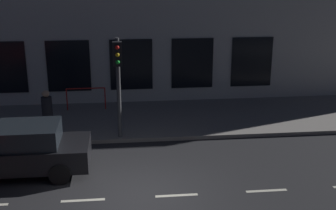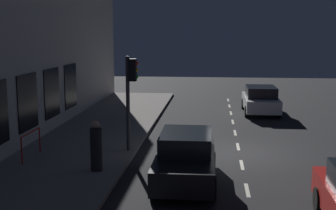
# 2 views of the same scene
# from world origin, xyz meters

# --- Properties ---
(ground_plane) EXTENTS (60.00, 60.00, 0.00)m
(ground_plane) POSITION_xyz_m (0.00, 0.00, 0.00)
(ground_plane) COLOR #232326
(sidewalk) EXTENTS (4.50, 32.00, 0.15)m
(sidewalk) POSITION_xyz_m (6.25, 0.00, 0.07)
(sidewalk) COLOR gray
(sidewalk) RESTS_ON ground
(building_facade) EXTENTS (0.65, 32.00, 7.74)m
(building_facade) POSITION_xyz_m (8.80, 0.00, 3.86)
(building_facade) COLOR beige
(building_facade) RESTS_ON ground
(lane_centre_line) EXTENTS (0.12, 27.20, 0.01)m
(lane_centre_line) POSITION_xyz_m (0.00, -1.00, 0.00)
(lane_centre_line) COLOR beige
(lane_centre_line) RESTS_ON ground
(traffic_light) EXTENTS (0.49, 0.32, 3.63)m
(traffic_light) POSITION_xyz_m (4.17, 0.56, 2.62)
(traffic_light) COLOR #424244
(traffic_light) RESTS_ON sidewalk
(parked_car_2) EXTENTS (1.90, 4.41, 1.58)m
(parked_car_2) POSITION_xyz_m (1.88, 3.65, 0.79)
(parked_car_2) COLOR black
(parked_car_2) RESTS_ON ground
(pedestrian_0) EXTENTS (0.46, 0.46, 1.68)m
(pedestrian_0) POSITION_xyz_m (4.84, 3.20, 0.92)
(pedestrian_0) COLOR #232328
(pedestrian_0) RESTS_ON sidewalk
(red_railing) EXTENTS (0.05, 1.68, 0.97)m
(red_railing) POSITION_xyz_m (7.57, 2.00, 0.84)
(red_railing) COLOR red
(red_railing) RESTS_ON sidewalk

